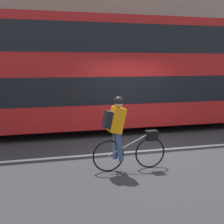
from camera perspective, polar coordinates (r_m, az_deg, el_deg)
ground_plane at (r=8.60m, az=6.41°, el=-6.91°), size 80.00×80.00×0.00m
road_center_line at (r=8.54m, az=6.59°, el=-7.01°), size 50.00×0.14×0.01m
sidewalk_curb at (r=14.26m, az=-2.61°, el=-0.21°), size 60.00×2.37×0.15m
building_facade at (r=15.42m, az=-3.83°, el=12.77°), size 60.00×0.30×6.75m
bus at (r=10.86m, az=-2.12°, el=7.71°), size 11.32×2.56×3.82m
cyclist_on_bike at (r=6.76m, az=1.86°, el=-3.53°), size 1.67×0.32×1.64m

